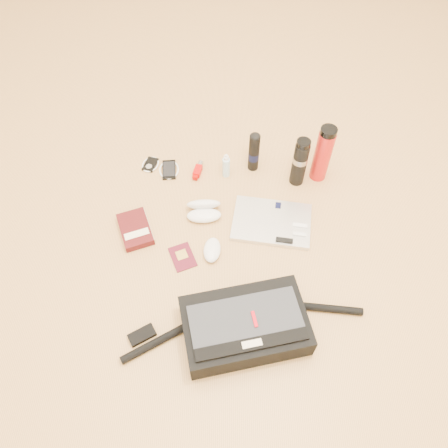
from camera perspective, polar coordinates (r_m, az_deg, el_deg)
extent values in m
plane|color=tan|center=(1.77, 0.59, -4.17)|extent=(4.00, 4.00, 0.00)
cube|color=black|center=(1.59, 2.74, -13.12)|extent=(0.48, 0.35, 0.11)
cube|color=#292A30|center=(1.53, 2.91, -12.63)|extent=(0.42, 0.27, 0.01)
cube|color=black|center=(1.50, 3.66, -15.43)|extent=(0.38, 0.12, 0.01)
cube|color=beige|center=(1.50, 3.67, -15.40)|extent=(0.07, 0.04, 0.02)
cube|color=#C6000D|center=(1.53, 3.99, -12.36)|extent=(0.02, 0.06, 0.02)
cylinder|color=black|center=(1.62, -8.83, -15.01)|extent=(0.25, 0.16, 0.03)
cylinder|color=black|center=(1.69, 13.18, -10.66)|extent=(0.27, 0.06, 0.03)
cube|color=black|center=(1.64, -10.66, -14.07)|extent=(0.11, 0.09, 0.02)
cube|color=silver|center=(1.86, 6.23, 0.25)|extent=(0.36, 0.27, 0.02)
cube|color=black|center=(1.90, 7.09, 2.44)|extent=(0.03, 0.03, 0.00)
cube|color=silver|center=(1.85, 9.90, -0.19)|extent=(0.06, 0.03, 0.01)
cube|color=silver|center=(1.82, 9.83, -1.33)|extent=(0.06, 0.02, 0.01)
cube|color=black|center=(1.80, 7.89, -2.12)|extent=(0.07, 0.03, 0.01)
cube|color=#420D0F|center=(1.86, -11.52, -0.68)|extent=(0.18, 0.21, 0.03)
cube|color=beige|center=(1.86, -9.76, -0.15)|extent=(0.07, 0.16, 0.03)
cube|color=#F1E6BE|center=(1.83, -11.34, -1.27)|extent=(0.11, 0.07, 0.00)
cube|color=#4E0D1B|center=(1.78, -5.43, -4.31)|extent=(0.13, 0.15, 0.00)
cube|color=gold|center=(1.78, -5.55, -4.01)|extent=(0.06, 0.06, 0.00)
ellipsoid|color=silver|center=(1.77, -1.57, -3.41)|extent=(0.08, 0.12, 0.04)
ellipsoid|color=white|center=(1.86, -2.62, 1.13)|extent=(0.15, 0.08, 0.04)
ellipsoid|color=silver|center=(1.87, -2.68, 2.59)|extent=(0.15, 0.09, 0.08)
ellipsoid|color=black|center=(1.86, -3.51, 1.16)|extent=(0.04, 0.03, 0.01)
ellipsoid|color=black|center=(1.86, -1.74, 1.23)|extent=(0.04, 0.03, 0.01)
cylinder|color=black|center=(1.86, -2.63, 1.23)|extent=(0.02, 0.01, 0.00)
cube|color=black|center=(2.10, -9.59, 7.68)|extent=(0.08, 0.10, 0.01)
cylinder|color=#A8A8AB|center=(2.08, -9.79, 7.43)|extent=(0.04, 0.04, 0.00)
torus|color=white|center=(2.10, -9.59, 7.69)|extent=(0.09, 0.09, 0.01)
cube|color=black|center=(2.06, -7.19, 7.04)|extent=(0.07, 0.12, 0.01)
cube|color=black|center=(2.06, -7.20, 7.15)|extent=(0.06, 0.10, 0.00)
torus|color=white|center=(2.06, -7.19, 7.06)|extent=(0.10, 0.10, 0.01)
cube|color=#B60705|center=(2.03, -3.46, 6.92)|extent=(0.04, 0.07, 0.03)
cube|color=#9F0500|center=(2.01, -3.76, 6.11)|extent=(0.03, 0.03, 0.02)
cylinder|color=#979799|center=(2.06, -3.15, 7.74)|extent=(0.03, 0.04, 0.02)
cylinder|color=#B5DEF0|center=(1.99, 0.28, 7.41)|extent=(0.04, 0.04, 0.10)
cylinder|color=white|center=(1.95, 0.29, 8.59)|extent=(0.03, 0.03, 0.02)
cylinder|color=silver|center=(1.94, 0.29, 8.87)|extent=(0.02, 0.02, 0.01)
cylinder|color=black|center=(2.00, 3.92, 9.31)|extent=(0.06, 0.06, 0.20)
cylinder|color=black|center=(2.01, 3.89, 8.88)|extent=(0.06, 0.06, 0.04)
ellipsoid|color=black|center=(1.93, 4.09, 11.37)|extent=(0.06, 0.06, 0.02)
cylinder|color=black|center=(1.95, 9.82, 7.74)|extent=(0.08, 0.08, 0.23)
cylinder|color=#97989A|center=(1.93, 9.94, 8.31)|extent=(0.08, 0.08, 0.03)
cylinder|color=black|center=(1.86, 10.37, 10.33)|extent=(0.08, 0.08, 0.02)
cylinder|color=red|center=(1.98, 12.72, 8.67)|extent=(0.09, 0.09, 0.26)
cylinder|color=black|center=(1.88, 13.52, 11.68)|extent=(0.08, 0.08, 0.03)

